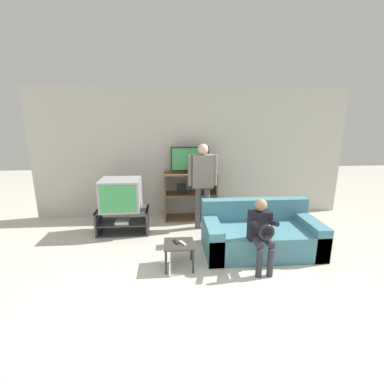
{
  "coord_description": "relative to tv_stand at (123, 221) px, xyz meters",
  "views": [
    {
      "loc": [
        -0.45,
        -2.34,
        2.02
      ],
      "look_at": [
        -0.11,
        1.84,
        0.9
      ],
      "focal_mm": 26.0,
      "sensor_mm": 36.0,
      "label": 1
    }
  ],
  "objects": [
    {
      "name": "couch",
      "position": [
        2.24,
        -0.87,
        0.04
      ],
      "size": [
        1.74,
        0.96,
        0.74
      ],
      "color": "teal",
      "rests_on": "ground_plane"
    },
    {
      "name": "ground_plane",
      "position": [
        1.31,
        -2.46,
        -0.22
      ],
      "size": [
        18.0,
        18.0,
        0.0
      ],
      "primitive_type": "plane",
      "color": "beige"
    },
    {
      "name": "person_standing_adult",
      "position": [
        1.45,
        0.11,
        0.74
      ],
      "size": [
        0.53,
        0.2,
        1.58
      ],
      "color": "#4C4C56",
      "rests_on": "ground_plane"
    },
    {
      "name": "television_main",
      "position": [
        -0.01,
        0.0,
        0.5
      ],
      "size": [
        0.68,
        0.59,
        0.55
      ],
      "color": "#9E9EA3",
      "rests_on": "tv_stand"
    },
    {
      "name": "remote_control_black",
      "position": [
        0.93,
        -1.26,
        0.15
      ],
      "size": [
        0.08,
        0.15,
        0.02
      ],
      "primitive_type": "cube",
      "rotation": [
        0.0,
        0.0,
        0.33
      ],
      "color": "#232328",
      "rests_on": "snack_table"
    },
    {
      "name": "wall_back",
      "position": [
        1.31,
        0.91,
        1.08
      ],
      "size": [
        6.4,
        0.06,
        2.6
      ],
      "color": "beige",
      "rests_on": "ground_plane"
    },
    {
      "name": "person_seated_child",
      "position": [
        2.07,
        -1.41,
        0.35
      ],
      "size": [
        0.33,
        0.43,
        0.98
      ],
      "color": "#2D2D38",
      "rests_on": "ground_plane"
    },
    {
      "name": "media_shelf",
      "position": [
        1.26,
        0.62,
        0.27
      ],
      "size": [
        1.05,
        0.43,
        0.96
      ],
      "color": "brown",
      "rests_on": "ground_plane"
    },
    {
      "name": "remote_control_white",
      "position": [
        1.01,
        -1.31,
        0.15
      ],
      "size": [
        0.1,
        0.14,
        0.02
      ],
      "primitive_type": "cube",
      "rotation": [
        0.0,
        0.0,
        0.53
      ],
      "color": "silver",
      "rests_on": "snack_table"
    },
    {
      "name": "snack_table",
      "position": [
        0.96,
        -1.29,
        0.09
      ],
      "size": [
        0.41,
        0.41,
        0.35
      ],
      "color": "#38332D",
      "rests_on": "ground_plane"
    },
    {
      "name": "tv_stand",
      "position": [
        0.0,
        0.0,
        0.0
      ],
      "size": [
        0.91,
        0.49,
        0.44
      ],
      "color": "#38383D",
      "rests_on": "ground_plane"
    },
    {
      "name": "television_flat",
      "position": [
        1.26,
        0.62,
        0.99
      ],
      "size": [
        0.75,
        0.2,
        0.51
      ],
      "color": "black",
      "rests_on": "media_shelf"
    }
  ]
}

